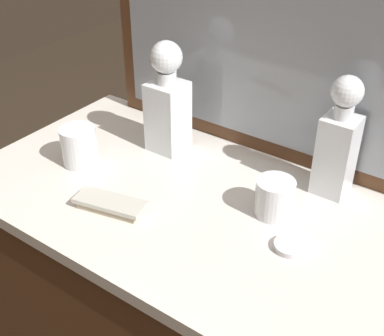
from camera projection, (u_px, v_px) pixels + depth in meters
dresser at (192, 327)px, 1.37m from camera, size 1.04×0.58×0.86m
crystal_decanter_center at (168, 108)px, 1.26m from camera, size 0.09×0.09×0.28m
crystal_decanter_left at (337, 148)px, 1.10m from camera, size 0.07×0.07×0.28m
crystal_tumbler_far_right at (79, 147)px, 1.23m from camera, size 0.09×0.09×0.09m
crystal_tumbler_center at (274, 199)px, 1.07m from camera, size 0.08×0.08×0.08m
silver_brush_front at (110, 204)px, 1.09m from camera, size 0.17×0.09×0.02m
porcelain_dish at (290, 246)px, 0.99m from camera, size 0.06×0.06×0.01m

